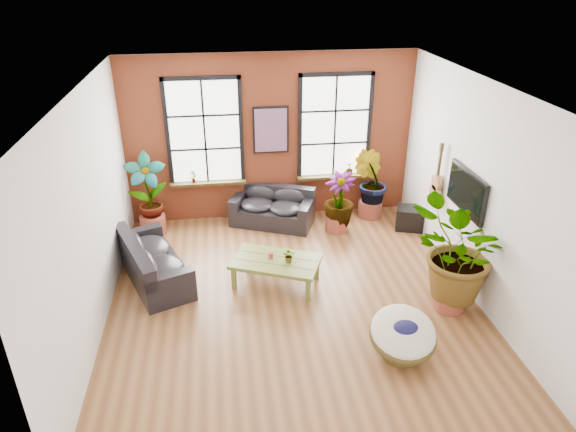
% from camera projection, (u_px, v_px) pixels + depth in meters
% --- Properties ---
extents(room, '(6.04, 6.54, 3.54)m').
position_uv_depth(room, '(292.00, 200.00, 7.95)').
color(room, brown).
rests_on(room, ground).
extents(sofa_back, '(1.88, 1.42, 0.78)m').
position_uv_depth(sofa_back, '(273.00, 208.00, 10.93)').
color(sofa_back, black).
rests_on(sofa_back, ground).
extents(sofa_left, '(1.50, 2.14, 0.78)m').
position_uv_depth(sofa_left, '(151.00, 263.00, 8.95)').
color(sofa_left, black).
rests_on(sofa_left, ground).
extents(coffee_table, '(1.69, 1.36, 0.57)m').
position_uv_depth(coffee_table, '(276.00, 263.00, 8.82)').
color(coffee_table, '#5C6925').
rests_on(coffee_table, ground).
extents(papasan_chair, '(1.00, 1.02, 0.72)m').
position_uv_depth(papasan_chair, '(403.00, 335.00, 7.20)').
color(papasan_chair, brown).
rests_on(papasan_chair, ground).
extents(poster, '(0.74, 0.06, 0.98)m').
position_uv_depth(poster, '(271.00, 130.00, 10.55)').
color(poster, black).
rests_on(poster, room).
extents(tv_wall_unit, '(0.13, 1.86, 1.20)m').
position_uv_depth(tv_wall_unit, '(457.00, 190.00, 8.80)').
color(tv_wall_unit, black).
rests_on(tv_wall_unit, room).
extents(media_box, '(0.68, 0.62, 0.47)m').
position_uv_depth(media_box, '(410.00, 218.00, 10.76)').
color(media_box, black).
rests_on(media_box, ground).
extents(pot_back_left, '(0.63, 0.63, 0.38)m').
position_uv_depth(pot_back_left, '(153.00, 224.00, 10.62)').
color(pot_back_left, brown).
rests_on(pot_back_left, ground).
extents(pot_back_right, '(0.55, 0.55, 0.37)m').
position_uv_depth(pot_back_right, '(370.00, 208.00, 11.29)').
color(pot_back_right, brown).
rests_on(pot_back_right, ground).
extents(pot_right_wall, '(0.60, 0.60, 0.37)m').
position_uv_depth(pot_right_wall, '(450.00, 298.00, 8.29)').
color(pot_right_wall, brown).
rests_on(pot_right_wall, ground).
extents(pot_mid, '(0.56, 0.56, 0.34)m').
position_uv_depth(pot_mid, '(337.00, 223.00, 10.70)').
color(pot_mid, brown).
rests_on(pot_mid, ground).
extents(floor_plant_back_left, '(0.90, 0.68, 1.54)m').
position_uv_depth(floor_plant_back_left, '(148.00, 191.00, 10.31)').
color(floor_plant_back_left, '#1A4512').
rests_on(floor_plant_back_left, ground).
extents(floor_plant_back_right, '(0.93, 0.90, 1.32)m').
position_uv_depth(floor_plant_back_right, '(370.00, 182.00, 11.03)').
color(floor_plant_back_right, '#1A4512').
rests_on(floor_plant_back_right, ground).
extents(floor_plant_right_wall, '(2.00, 1.96, 1.68)m').
position_uv_depth(floor_plant_right_wall, '(460.00, 255.00, 7.93)').
color(floor_plant_right_wall, '#1A4512').
rests_on(floor_plant_right_wall, ground).
extents(floor_plant_mid, '(0.90, 0.90, 1.14)m').
position_uv_depth(floor_plant_mid, '(339.00, 199.00, 10.47)').
color(floor_plant_mid, '#1A4512').
rests_on(floor_plant_mid, ground).
extents(table_plant, '(0.25, 0.23, 0.24)m').
position_uv_depth(table_plant, '(289.00, 256.00, 8.70)').
color(table_plant, '#1A4512').
rests_on(table_plant, coffee_table).
extents(sill_plant_left, '(0.17, 0.17, 0.27)m').
position_uv_depth(sill_plant_left, '(193.00, 176.00, 10.71)').
color(sill_plant_left, '#1A4512').
rests_on(sill_plant_left, room).
extents(sill_plant_right, '(0.19, 0.19, 0.27)m').
position_uv_depth(sill_plant_right, '(350.00, 168.00, 11.12)').
color(sill_plant_right, '#1A4512').
rests_on(sill_plant_right, room).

